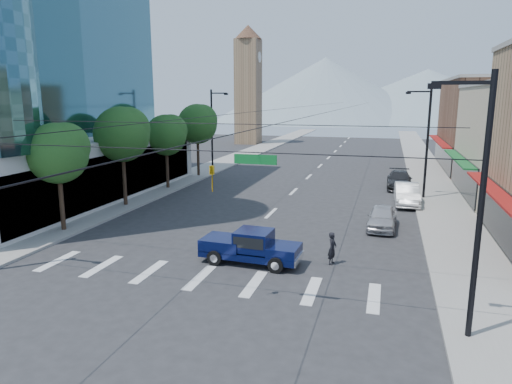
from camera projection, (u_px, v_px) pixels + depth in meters
ground at (190, 291)px, 19.55m from camera, size 160.00×160.00×0.00m
sidewalk_left at (232, 160)px, 60.42m from camera, size 4.00×120.00×0.15m
sidewalk_right at (424, 167)px, 53.87m from camera, size 4.00×120.00×0.15m
shop_far at (503, 126)px, 50.68m from camera, size 12.00×18.00×10.00m
clock_tower at (248, 83)px, 80.18m from camera, size 4.80×4.80×20.40m
mountain_left at (325, 89)px, 162.44m from camera, size 80.00×80.00×22.00m
mountain_right at (427, 95)px, 162.69m from camera, size 90.00×90.00×18.00m
tree_near at (60, 151)px, 27.29m from camera, size 3.65×3.64×6.71m
tree_midnear at (124, 133)px, 33.75m from camera, size 4.09×4.09×7.52m
tree_midfar at (168, 134)px, 40.45m from camera, size 3.65×3.64×6.71m
tree_far at (199, 123)px, 46.91m from camera, size 4.09×4.09×7.52m
signal_rig at (181, 190)px, 17.61m from camera, size 21.80×0.20×9.00m
lamp_pole_nw at (213, 127)px, 49.66m from camera, size 2.00×0.25×9.00m
lamp_pole_ne at (426, 139)px, 36.31m from camera, size 2.00×0.25×9.00m
pickup_truck at (250, 246)px, 22.73m from camera, size 5.14×2.17×1.71m
pedestrian at (332, 248)px, 22.60m from camera, size 0.51×0.67×1.64m
parked_car_near at (382, 217)px, 28.76m from camera, size 1.90×4.34×1.46m
parked_car_mid at (407, 194)px, 35.20m from camera, size 1.92×5.06×1.65m
parked_car_far at (399, 180)px, 41.52m from camera, size 2.18×5.36×1.55m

